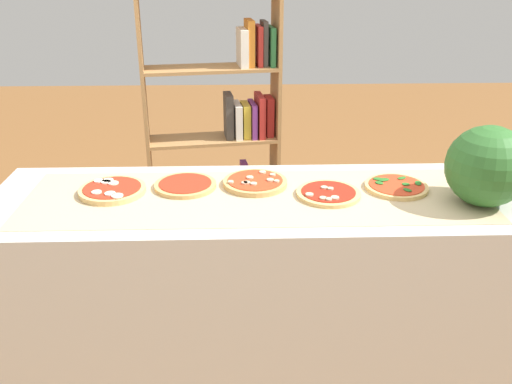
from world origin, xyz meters
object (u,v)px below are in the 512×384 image
object	(u,v)px
pizza_mushroom_3	(328,194)
pizza_spinach_4	(396,186)
pizza_mushroom_2	(255,182)
pizza_mozzarella_0	(112,190)
watermelon	(487,166)
bookshelf	(230,139)
pizza_plain_1	(185,185)

from	to	relation	value
pizza_mushroom_3	pizza_spinach_4	world-z (taller)	same
pizza_spinach_4	pizza_mushroom_2	bearing A→B (deg)	174.53
pizza_mozzarella_0	pizza_mushroom_3	distance (m)	0.83
pizza_mushroom_2	watermelon	distance (m)	0.86
pizza_mozzarella_0	watermelon	bearing A→B (deg)	-5.67
watermelon	pizza_mushroom_2	bearing A→B (deg)	166.70
bookshelf	pizza_spinach_4	bearing A→B (deg)	-57.68
pizza_plain_1	pizza_mushroom_3	xyz separation A→B (m)	(0.55, -0.10, -0.00)
pizza_mushroom_3	pizza_spinach_4	distance (m)	0.28
pizza_mushroom_2	pizza_mushroom_3	distance (m)	0.30
pizza_plain_1	pizza_spinach_4	xyz separation A→B (m)	(0.82, -0.04, 0.00)
pizza_mushroom_2	pizza_mushroom_3	bearing A→B (deg)	-22.68
pizza_mushroom_2	pizza_spinach_4	distance (m)	0.55
bookshelf	pizza_mushroom_3	bearing A→B (deg)	-70.74
pizza_plain_1	watermelon	world-z (taller)	watermelon
pizza_plain_1	bookshelf	size ratio (longest dim) A/B	0.15
pizza_plain_1	pizza_mushroom_3	bearing A→B (deg)	-10.47
pizza_mozzarella_0	watermelon	distance (m)	1.39
pizza_mozzarella_0	pizza_mushroom_2	xyz separation A→B (m)	(0.55, 0.06, -0.00)
pizza_mushroom_3	bookshelf	size ratio (longest dim) A/B	0.15
pizza_mozzarella_0	pizza_mushroom_3	xyz separation A→B (m)	(0.82, -0.06, -0.00)
pizza_plain_1	bookshelf	distance (m)	1.03
pizza_spinach_4	pizza_plain_1	bearing A→B (deg)	177.25
pizza_spinach_4	bookshelf	xyz separation A→B (m)	(-0.66, 1.05, -0.14)
pizza_plain_1	pizza_spinach_4	world-z (taller)	pizza_spinach_4
pizza_spinach_4	watermelon	world-z (taller)	watermelon
pizza_mushroom_3	bookshelf	bearing A→B (deg)	109.26
pizza_plain_1	watermelon	distance (m)	1.12
pizza_mozzarella_0	pizza_mushroom_3	world-z (taller)	pizza_mozzarella_0
pizza_plain_1	pizza_mushroom_3	world-z (taller)	pizza_mushroom_3
pizza_spinach_4	watermelon	bearing A→B (deg)	-27.30
pizza_plain_1	pizza_mushroom_2	distance (m)	0.28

